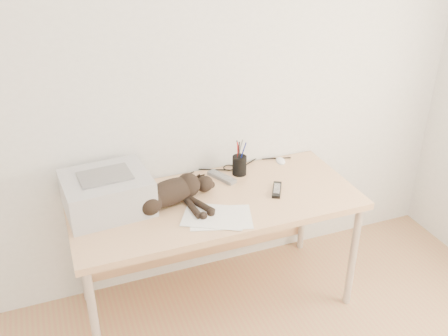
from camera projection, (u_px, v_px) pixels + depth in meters
name	position (u px, v px, depth m)	size (l,w,h in m)	color
wall_back	(193.00, 83.00, 2.80)	(3.50, 3.50, 0.00)	white
desk	(211.00, 211.00, 2.90)	(1.60, 0.70, 0.74)	#D8B17E
printer	(107.00, 193.00, 2.63)	(0.47, 0.41, 0.21)	#B2B1B6
papers	(217.00, 217.00, 2.61)	(0.41, 0.35, 0.01)	white
cat	(167.00, 195.00, 2.68)	(0.67, 0.33, 0.15)	black
mug	(142.00, 180.00, 2.87)	(0.10, 0.10, 0.09)	white
pen_cup	(239.00, 165.00, 3.00)	(0.09, 0.09, 0.22)	black
remote_grey	(222.00, 177.00, 2.97)	(0.05, 0.20, 0.02)	slate
remote_black	(277.00, 190.00, 2.84)	(0.05, 0.17, 0.02)	black
mouse	(281.00, 159.00, 3.16)	(0.06, 0.10, 0.03)	white
cable_tangle	(198.00, 173.00, 3.02)	(1.36, 0.08, 0.01)	black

